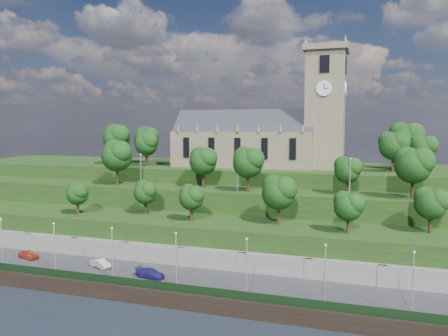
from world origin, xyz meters
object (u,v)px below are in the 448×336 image
(car_middle, at_px, (100,263))
(car_right, at_px, (150,273))
(church, at_px, (265,134))
(car_left, at_px, (29,254))

(car_middle, relative_size, car_right, 0.85)
(church, relative_size, car_right, 8.25)
(car_right, bearing_deg, car_left, 96.38)
(church, distance_m, car_left, 54.07)
(car_left, bearing_deg, car_right, -81.13)
(church, xyz_separation_m, car_right, (-7.93, -41.32, -19.84))
(car_left, distance_m, car_middle, 14.13)
(church, height_order, car_left, church)
(car_left, bearing_deg, church, -24.73)
(church, relative_size, car_left, 9.59)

